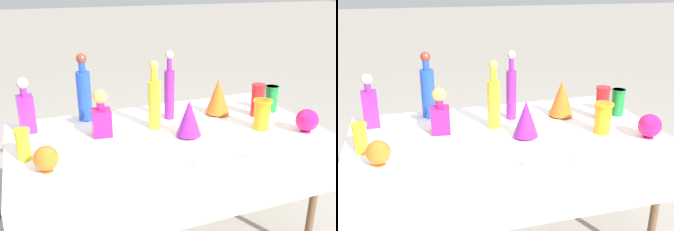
% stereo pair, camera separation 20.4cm
% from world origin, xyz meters
% --- Properties ---
extents(display_table, '(1.69, 0.96, 0.76)m').
position_xyz_m(display_table, '(0.00, -0.03, 0.70)').
color(display_table, white).
rests_on(display_table, ground).
extents(tall_bottle_0, '(0.06, 0.06, 0.41)m').
position_xyz_m(tall_bottle_0, '(0.09, 0.20, 0.94)').
color(tall_bottle_0, purple).
rests_on(tall_bottle_0, display_table).
extents(tall_bottle_1, '(0.08, 0.08, 0.40)m').
position_xyz_m(tall_bottle_1, '(-0.39, 0.37, 0.94)').
color(tall_bottle_1, blue).
rests_on(tall_bottle_1, display_table).
extents(tall_bottle_2, '(0.07, 0.07, 0.39)m').
position_xyz_m(tall_bottle_2, '(-0.05, 0.09, 0.93)').
color(tall_bottle_2, yellow).
rests_on(tall_bottle_2, display_table).
extents(square_decanter_0, '(0.09, 0.09, 0.31)m').
position_xyz_m(square_decanter_0, '(-0.72, 0.29, 0.89)').
color(square_decanter_0, purple).
rests_on(square_decanter_0, display_table).
extents(square_decanter_1, '(0.11, 0.11, 0.26)m').
position_xyz_m(square_decanter_1, '(-0.35, 0.10, 0.87)').
color(square_decanter_1, '#C61972').
rests_on(square_decanter_1, display_table).
extents(slender_vase_0, '(0.09, 0.09, 0.20)m').
position_xyz_m(slender_vase_0, '(0.61, 0.05, 0.87)').
color(slender_vase_0, red).
rests_on(slender_vase_0, display_table).
extents(slender_vase_1, '(0.11, 0.11, 0.17)m').
position_xyz_m(slender_vase_1, '(0.51, -0.15, 0.85)').
color(slender_vase_1, orange).
rests_on(slender_vase_1, display_table).
extents(slender_vase_2, '(0.07, 0.07, 0.15)m').
position_xyz_m(slender_vase_2, '(-0.75, -0.05, 0.84)').
color(slender_vase_2, yellow).
rests_on(slender_vase_2, display_table).
extents(slender_vase_3, '(0.09, 0.09, 0.17)m').
position_xyz_m(slender_vase_3, '(0.75, 0.09, 0.85)').
color(slender_vase_3, '#198C38').
rests_on(slender_vase_3, display_table).
extents(fluted_vase_0, '(0.14, 0.14, 0.20)m').
position_xyz_m(fluted_vase_0, '(0.08, -0.09, 0.87)').
color(fluted_vase_0, purple).
rests_on(fluted_vase_0, display_table).
extents(fluted_vase_1, '(0.15, 0.15, 0.23)m').
position_xyz_m(fluted_vase_1, '(0.40, 0.16, 0.88)').
color(fluted_vase_1, orange).
rests_on(fluted_vase_1, display_table).
extents(round_bowl_0, '(0.11, 0.11, 0.12)m').
position_xyz_m(round_bowl_0, '(-0.66, -0.22, 0.82)').
color(round_bowl_0, orange).
rests_on(round_bowl_0, display_table).
extents(round_bowl_1, '(0.12, 0.12, 0.13)m').
position_xyz_m(round_bowl_1, '(0.72, -0.28, 0.83)').
color(round_bowl_1, '#C61972').
rests_on(round_bowl_1, display_table).
extents(price_tag_left, '(0.06, 0.02, 0.05)m').
position_xyz_m(price_tag_left, '(0.00, -0.42, 0.78)').
color(price_tag_left, white).
rests_on(price_tag_left, display_table).
extents(price_tag_center, '(0.05, 0.02, 0.04)m').
position_xyz_m(price_tag_center, '(0.25, -0.44, 0.78)').
color(price_tag_center, white).
rests_on(price_tag_center, display_table).
extents(cardboard_box_behind_left, '(0.50, 0.45, 0.40)m').
position_xyz_m(cardboard_box_behind_left, '(-0.47, 0.96, 0.16)').
color(cardboard_box_behind_left, tan).
rests_on(cardboard_box_behind_left, ground).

